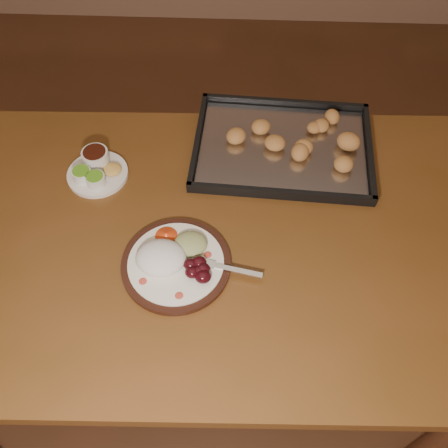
{
  "coord_description": "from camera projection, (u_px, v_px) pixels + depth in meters",
  "views": [
    {
      "loc": [
        0.38,
        -0.85,
        1.79
      ],
      "look_at": [
        0.35,
        -0.13,
        0.77
      ],
      "focal_mm": 40.0,
      "sensor_mm": 36.0,
      "label": 1
    }
  ],
  "objects": [
    {
      "name": "condiment_saucer",
      "position": [
        96.0,
        169.0,
        1.35
      ],
      "size": [
        0.17,
        0.17,
        0.06
      ],
      "rotation": [
        0.0,
        0.0,
        -0.09
      ],
      "color": "white",
      "rests_on": "dining_table"
    },
    {
      "name": "dining_table",
      "position": [
        195.0,
        256.0,
        1.33
      ],
      "size": [
        1.52,
        0.94,
        0.75
      ],
      "rotation": [
        0.0,
        0.0,
        0.03
      ],
      "color": "brown",
      "rests_on": "ground"
    },
    {
      "name": "dinner_plate",
      "position": [
        174.0,
        260.0,
        1.19
      ],
      "size": [
        0.34,
        0.26,
        0.06
      ],
      "rotation": [
        0.0,
        0.0,
        -0.21
      ],
      "color": "black",
      "rests_on": "dining_table"
    },
    {
      "name": "baking_tray",
      "position": [
        283.0,
        146.0,
        1.41
      ],
      "size": [
        0.52,
        0.39,
        0.05
      ],
      "rotation": [
        0.0,
        0.0,
        -0.06
      ],
      "color": "black",
      "rests_on": "dining_table"
    },
    {
      "name": "ground",
      "position": [
        136.0,
        309.0,
        1.96
      ],
      "size": [
        4.0,
        4.0,
        0.0
      ],
      "primitive_type": "plane",
      "color": "brown",
      "rests_on": "ground"
    }
  ]
}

